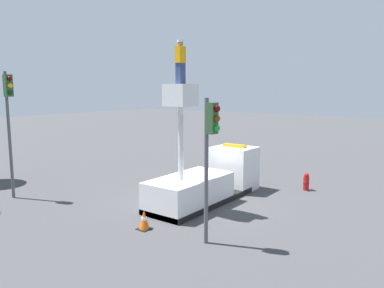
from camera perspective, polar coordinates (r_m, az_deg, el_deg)
ground_plane at (r=17.36m, az=1.38°, el=-8.87°), size 120.00×120.00×0.00m
bucket_truck at (r=17.49m, az=2.33°, el=-5.50°), size 6.78×2.10×5.35m
worker at (r=15.45m, az=-1.77°, el=12.38°), size 0.40×0.26×1.75m
traffic_light_pole at (r=12.06m, az=2.78°, el=0.32°), size 0.34×0.57×4.87m
traffic_light_across at (r=19.23m, az=-26.12°, el=4.67°), size 0.34×0.57×5.95m
fire_hydrant at (r=20.13m, az=17.01°, el=-5.52°), size 0.54×0.30×0.91m
traffic_cone_rear at (r=14.20m, az=-7.30°, el=-11.42°), size 0.47×0.47×0.74m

